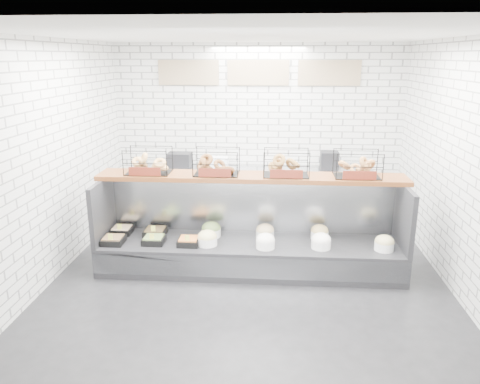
{
  "coord_description": "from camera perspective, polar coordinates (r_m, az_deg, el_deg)",
  "views": [
    {
      "loc": [
        0.3,
        -5.49,
        2.78
      ],
      "look_at": [
        -0.14,
        0.45,
        1.04
      ],
      "focal_mm": 35.0,
      "sensor_mm": 36.0,
      "label": 1
    }
  ],
  "objects": [
    {
      "name": "bagel_shelf",
      "position": [
        6.18,
        1.37,
        3.14
      ],
      "size": [
        4.1,
        0.5,
        0.4
      ],
      "color": "#4E2610",
      "rests_on": "display_case"
    },
    {
      "name": "ground",
      "position": [
        6.16,
        1.03,
        -10.54
      ],
      "size": [
        5.5,
        5.5,
        0.0
      ],
      "primitive_type": "plane",
      "color": "black",
      "rests_on": "ground"
    },
    {
      "name": "display_case",
      "position": [
        6.33,
        1.16,
        -6.5
      ],
      "size": [
        4.0,
        0.9,
        1.2
      ],
      "color": "black",
      "rests_on": "ground"
    },
    {
      "name": "prep_counter",
      "position": [
        8.26,
        1.95,
        0.03
      ],
      "size": [
        4.0,
        0.6,
        1.2
      ],
      "color": "#93969B",
      "rests_on": "ground"
    },
    {
      "name": "room_shell",
      "position": [
        6.14,
        1.45,
        9.54
      ],
      "size": [
        5.02,
        5.51,
        3.01
      ],
      "color": "silver",
      "rests_on": "ground"
    }
  ]
}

